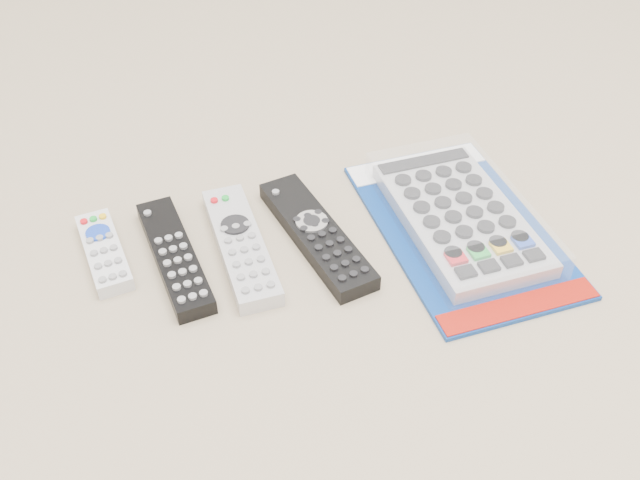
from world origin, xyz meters
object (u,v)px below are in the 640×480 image
object	(u,v)px
remote_small_grey	(104,251)
jumbo_remote_packaged	(460,216)
remote_silver_dvd	(241,245)
remote_slim_black	(175,256)
remote_large_black	(317,234)

from	to	relation	value
remote_small_grey	jumbo_remote_packaged	distance (m)	0.41
remote_small_grey	remote_silver_dvd	size ratio (longest dim) A/B	0.68
remote_small_grey	remote_silver_dvd	distance (m)	0.15
remote_slim_black	remote_silver_dvd	bearing A→B (deg)	-9.62
remote_silver_dvd	remote_large_black	distance (m)	0.09
remote_large_black	jumbo_remote_packaged	bearing A→B (deg)	-19.59
remote_slim_black	remote_large_black	size ratio (longest dim) A/B	0.90
remote_small_grey	jumbo_remote_packaged	world-z (taller)	jumbo_remote_packaged
remote_slim_black	jumbo_remote_packaged	world-z (taller)	jumbo_remote_packaged
remote_slim_black	remote_silver_dvd	distance (m)	0.07
remote_small_grey	jumbo_remote_packaged	xyz separation A→B (m)	(0.41, -0.06, 0.01)
remote_small_grey	remote_large_black	distance (m)	0.24
remote_silver_dvd	remote_large_black	xyz separation A→B (m)	(0.09, -0.01, 0.00)
remote_small_grey	jumbo_remote_packaged	size ratio (longest dim) A/B	0.43
remote_small_grey	remote_slim_black	xyz separation A→B (m)	(0.08, -0.03, 0.00)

